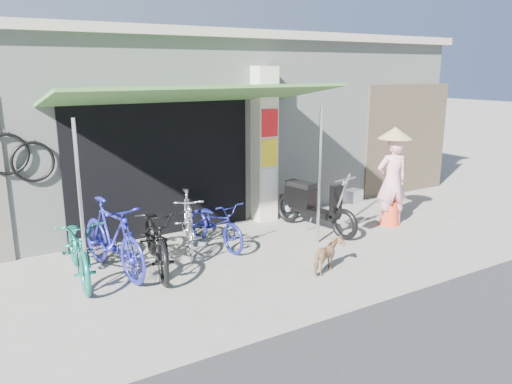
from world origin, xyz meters
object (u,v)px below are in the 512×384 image
bike_teal (79,247)px  bike_silver (188,222)px  bike_black (156,236)px  nun (392,178)px  bike_blue (113,237)px  bike_navy (216,223)px  street_dog (328,256)px  moped (313,204)px

bike_teal → bike_silver: (1.81, 0.28, 0.01)m
bike_teal → bike_black: 1.10m
nun → bike_blue: bearing=12.3°
bike_navy → bike_black: bearing=-168.4°
bike_teal → bike_navy: size_ratio=1.18×
bike_teal → street_dog: (3.18, -1.67, -0.22)m
bike_teal → street_dog: bike_teal is taller
bike_navy → moped: (1.95, -0.16, 0.10)m
bike_silver → moped: 2.43m
moped → nun: nun is taller
bike_teal → bike_silver: 1.83m
moped → bike_silver: bearing=164.2°
bike_silver → street_dog: size_ratio=2.68×
bike_blue → nun: size_ratio=0.97×
bike_blue → bike_silver: 1.37m
bike_navy → nun: nun is taller
bike_blue → bike_navy: size_ratio=1.19×
bike_silver → nun: nun is taller
bike_blue → street_dog: bearing=-42.1°
bike_blue → bike_teal: bearing=164.8°
moped → street_dog: bearing=-131.9°
street_dog → moped: (1.05, 1.74, 0.24)m
bike_teal → nun: 5.76m
bike_silver → moped: size_ratio=0.85×
moped → nun: (1.49, -0.50, 0.43)m
bike_blue → nun: 5.28m
bike_navy → street_dog: 2.11m
bike_silver → bike_navy: 0.49m
bike_silver → bike_teal: bearing=-151.1°
street_dog → nun: nun is taller
bike_teal → bike_blue: bike_blue is taller
bike_navy → street_dog: bearing=-72.9°
bike_teal → bike_silver: bike_silver is taller
bike_blue → bike_navy: 1.83m
bike_teal → nun: nun is taller
bike_teal → street_dog: bearing=-23.4°
nun → bike_silver: bearing=6.3°
bike_navy → bike_silver: bearing=165.5°
bike_blue → nun: bearing=-15.2°
bike_teal → street_dog: size_ratio=2.97×
bike_navy → street_dog: size_ratio=2.51×
nun → street_dog: bearing=42.6°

